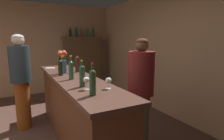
{
  "coord_description": "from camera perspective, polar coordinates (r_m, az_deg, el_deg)",
  "views": [
    {
      "loc": [
        -0.1,
        -2.53,
        1.58
      ],
      "look_at": [
        1.21,
        -0.03,
        1.11
      ],
      "focal_mm": 29.55,
      "sensor_mm": 36.0,
      "label": 1
    }
  ],
  "objects": [
    {
      "name": "wall_back",
      "position": [
        5.77,
        -26.91,
        5.61
      ],
      "size": [
        5.47,
        0.12,
        2.6
      ],
      "primitive_type": "cube",
      "color": "tan",
      "rests_on": "ground"
    },
    {
      "name": "wall_right",
      "position": [
        3.81,
        20.5,
        4.61
      ],
      "size": [
        0.12,
        6.46,
        2.6
      ],
      "primitive_type": "cube",
      "color": "tan",
      "rests_on": "ground"
    },
    {
      "name": "bar_counter",
      "position": [
        2.99,
        -11.29,
        -11.67
      ],
      "size": [
        0.6,
        2.87,
        1.02
      ],
      "color": "brown",
      "rests_on": "ground"
    },
    {
      "name": "display_cabinet",
      "position": [
        5.79,
        -9.13,
        2.18
      ],
      "size": [
        1.16,
        0.46,
        1.66
      ],
      "color": "brown",
      "rests_on": "ground"
    },
    {
      "name": "wine_bottle_malbec",
      "position": [
        3.01,
        -15.7,
        0.91
      ],
      "size": [
        0.07,
        0.07,
        0.31
      ],
      "color": "black",
      "rests_on": "bar_counter"
    },
    {
      "name": "wine_bottle_chardonnay",
      "position": [
        3.27,
        -10.72,
        2.04
      ],
      "size": [
        0.08,
        0.08,
        0.33
      ],
      "color": "#44261C",
      "rests_on": "bar_counter"
    },
    {
      "name": "wine_bottle_syrah",
      "position": [
        1.87,
        -6.01,
        -3.46
      ],
      "size": [
        0.07,
        0.07,
        0.33
      ],
      "color": "#284E2C",
      "rests_on": "bar_counter"
    },
    {
      "name": "wine_bottle_pinot",
      "position": [
        2.67,
        -12.55,
        0.31
      ],
      "size": [
        0.07,
        0.07,
        0.34
      ],
      "color": "#234F2D",
      "rests_on": "bar_counter"
    },
    {
      "name": "wine_bottle_rose",
      "position": [
        2.23,
        -9.22,
        -1.52
      ],
      "size": [
        0.07,
        0.07,
        0.32
      ],
      "color": "#23482F",
      "rests_on": "bar_counter"
    },
    {
      "name": "wine_glass_front",
      "position": [
        2.1,
        -7.91,
        -3.18
      ],
      "size": [
        0.07,
        0.07,
        0.15
      ],
      "color": "white",
      "rests_on": "bar_counter"
    },
    {
      "name": "wine_glass_mid",
      "position": [
        2.12,
        -1.08,
        -3.4
      ],
      "size": [
        0.07,
        0.07,
        0.13
      ],
      "color": "white",
      "rests_on": "bar_counter"
    },
    {
      "name": "wine_glass_rear",
      "position": [
        4.0,
        -14.48,
        2.48
      ],
      "size": [
        0.06,
        0.06,
        0.14
      ],
      "color": "white",
      "rests_on": "bar_counter"
    },
    {
      "name": "flower_arrangement",
      "position": [
        3.19,
        -14.94,
        2.73
      ],
      "size": [
        0.15,
        0.13,
        0.39
      ],
      "color": "#385374",
      "rests_on": "bar_counter"
    },
    {
      "name": "cheese_plate",
      "position": [
        3.83,
        -18.6,
        0.56
      ],
      "size": [
        0.19,
        0.19,
        0.01
      ],
      "primitive_type": "cylinder",
      "color": "white",
      "rests_on": "bar_counter"
    },
    {
      "name": "display_bottle_left",
      "position": [
        5.64,
        -12.78,
        11.37
      ],
      "size": [
        0.08,
        0.08,
        0.3
      ],
      "color": "black",
      "rests_on": "display_cabinet"
    },
    {
      "name": "display_bottle_midleft",
      "position": [
        5.7,
        -10.98,
        11.59
      ],
      "size": [
        0.08,
        0.08,
        0.33
      ],
      "color": "#163B22",
      "rests_on": "display_cabinet"
    },
    {
      "name": "display_bottle_center",
      "position": [
        5.75,
        -9.4,
        11.5
      ],
      "size": [
        0.07,
        0.07,
        0.31
      ],
      "color": "#4E2D17",
      "rests_on": "display_cabinet"
    },
    {
      "name": "display_bottle_midright",
      "position": [
        5.81,
        -7.64,
        11.46
      ],
      "size": [
        0.06,
        0.06,
        0.32
      ],
      "color": "#234E30",
      "rests_on": "display_cabinet"
    },
    {
      "name": "display_bottle_right",
      "position": [
        5.88,
        -5.75,
        11.6
      ],
      "size": [
        0.07,
        0.07,
        0.33
      ],
      "color": "#183E1A",
      "rests_on": "display_cabinet"
    },
    {
      "name": "patron_tall",
      "position": [
        3.57,
        -26.35,
        -2.14
      ],
      "size": [
        0.34,
        0.34,
        1.67
      ],
      "rotation": [
        0.0,
        0.0,
        -0.61
      ],
      "color": "brown",
      "rests_on": "ground"
    },
    {
      "name": "bartender",
      "position": [
        2.64,
        8.88,
        -6.31
      ],
      "size": [
        0.37,
        0.37,
        1.6
      ],
      "rotation": [
        0.0,
        0.0,
        2.87
      ],
      "color": "#4E5D44",
      "rests_on": "ground"
    }
  ]
}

